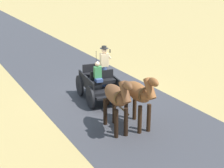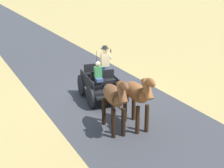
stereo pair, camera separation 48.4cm
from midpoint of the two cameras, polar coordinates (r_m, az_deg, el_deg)
The scene contains 5 objects.
ground_plane at distance 15.25m, azimuth -0.65°, elevation -2.25°, with size 200.00×200.00×0.00m, color tan.
road_surface at distance 15.25m, azimuth -0.65°, elevation -2.23°, with size 5.68×160.00×0.01m, color #38383D.
horse_drawn_carriage at distance 14.66m, azimuth -1.09°, elevation 0.24°, with size 1.72×4.51×2.50m.
horse_near_side at distance 11.99m, azimuth 5.50°, elevation -1.74°, with size 0.71×2.14×2.21m.
horse_off_side at distance 11.67m, azimuth 1.59°, elevation -2.27°, with size 0.77×2.15×2.21m.
Camera 2 is at (6.14, 12.77, 5.66)m, focal length 53.60 mm.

